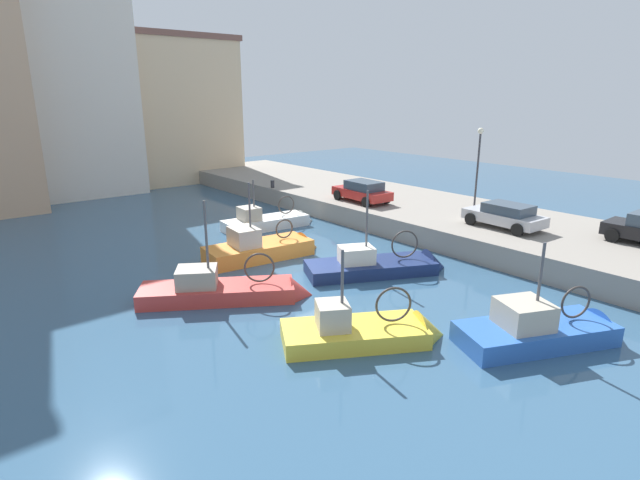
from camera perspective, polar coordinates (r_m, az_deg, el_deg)
water_surface at (r=23.07m, az=-0.80°, el=-3.95°), size 80.00×80.00×0.00m
quay_wall at (r=31.08m, az=16.00°, el=1.92°), size 9.00×56.00×1.20m
fishing_boat_navy at (r=23.47m, az=6.84°, el=-3.44°), size 6.85×4.69×4.81m
fishing_boat_white at (r=31.22m, az=-5.62°, el=1.61°), size 6.19×2.41×3.87m
fishing_boat_blue at (r=18.64m, az=24.03°, el=-10.08°), size 6.22×4.18×4.39m
fishing_boat_orange at (r=25.63m, az=-6.22°, el=-1.65°), size 6.29×2.78×4.82m
fishing_boat_red at (r=20.70m, az=-10.47°, el=-6.30°), size 6.72×5.10×4.88m
fishing_boat_yellow at (r=17.22m, az=5.37°, el=-11.01°), size 5.75×4.41×4.15m
parked_car_silver at (r=27.95m, az=20.23°, el=2.65°), size 2.14×4.16×1.29m
parked_car_red at (r=32.76m, az=4.82°, el=5.54°), size 2.09×4.16×1.37m
mooring_bollard_mid at (r=37.85m, az=-5.40°, el=6.33°), size 0.28×0.28×0.55m
quay_streetlamp at (r=31.85m, az=17.53°, el=9.20°), size 0.36×0.36×4.83m
waterfront_building_central at (r=49.59m, az=-16.01°, el=14.01°), size 10.96×6.32×13.02m
waterfront_building_east_mid at (r=46.55m, az=-28.00°, el=17.76°), size 10.47×8.95×21.22m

